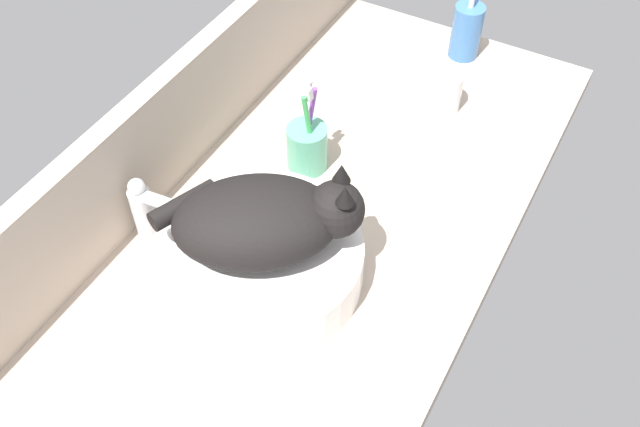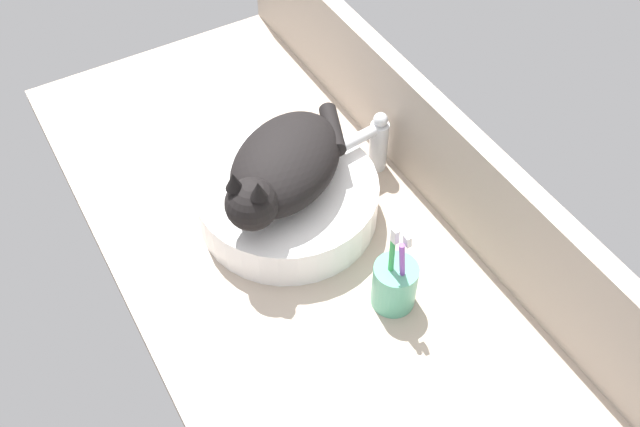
{
  "view_description": "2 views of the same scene",
  "coord_description": "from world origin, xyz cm",
  "px_view_note": "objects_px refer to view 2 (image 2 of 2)",
  "views": [
    {
      "loc": [
        -65.36,
        -38.94,
        93.41
      ],
      "look_at": [
        -1.05,
        -3.35,
        9.69
      ],
      "focal_mm": 40.0,
      "sensor_mm": 36.0,
      "label": 1
    },
    {
      "loc": [
        67.32,
        -35.5,
        100.78
      ],
      "look_at": [
        -0.06,
        3.66,
        9.43
      ],
      "focal_mm": 40.0,
      "sensor_mm": 36.0,
      "label": 2
    }
  ],
  "objects_px": {
    "cat": "(283,167)",
    "toothbrush_cup": "(395,284)",
    "sink_basin": "(288,200)",
    "faucet": "(374,142)"
  },
  "relations": [
    {
      "from": "cat",
      "to": "toothbrush_cup",
      "type": "xyz_separation_m",
      "value": [
        0.25,
        0.07,
        -0.09
      ]
    },
    {
      "from": "cat",
      "to": "toothbrush_cup",
      "type": "distance_m",
      "value": 0.27
    },
    {
      "from": "sink_basin",
      "to": "toothbrush_cup",
      "type": "relative_size",
      "value": 1.76
    },
    {
      "from": "faucet",
      "to": "cat",
      "type": "bearing_deg",
      "value": -82.23
    },
    {
      "from": "faucet",
      "to": "toothbrush_cup",
      "type": "relative_size",
      "value": 0.73
    },
    {
      "from": "toothbrush_cup",
      "to": "sink_basin",
      "type": "bearing_deg",
      "value": -166.94
    },
    {
      "from": "sink_basin",
      "to": "faucet",
      "type": "xyz_separation_m",
      "value": [
        -0.02,
        0.2,
        0.03
      ]
    },
    {
      "from": "sink_basin",
      "to": "toothbrush_cup",
      "type": "distance_m",
      "value": 0.26
    },
    {
      "from": "cat",
      "to": "toothbrush_cup",
      "type": "bearing_deg",
      "value": 15.83
    },
    {
      "from": "sink_basin",
      "to": "toothbrush_cup",
      "type": "bearing_deg",
      "value": 13.06
    }
  ]
}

